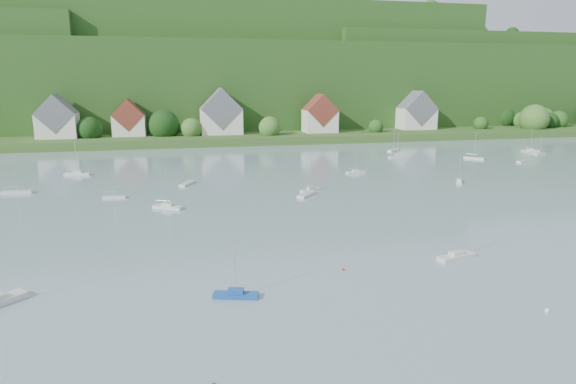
{
  "coord_description": "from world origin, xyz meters",
  "views": [
    {
      "loc": [
        -12.63,
        -10.09,
        23.63
      ],
      "look_at": [
        6.59,
        75.0,
        4.0
      ],
      "focal_mm": 30.91,
      "sensor_mm": 36.0,
      "label": 1
    }
  ],
  "objects": [
    {
      "name": "far_shore_strip",
      "position": [
        0.0,
        200.0,
        1.5
      ],
      "size": [
        600.0,
        60.0,
        3.0
      ],
      "primitive_type": "cube",
      "color": "#33541F",
      "rests_on": "ground"
    },
    {
      "name": "near_sailboat_3",
      "position": [
        23.72,
        46.95,
        0.43
      ],
      "size": [
        5.95,
        3.04,
        7.73
      ],
      "rotation": [
        0.0,
        0.0,
        0.26
      ],
      "color": "silver",
      "rests_on": "ground"
    },
    {
      "name": "village_building_0",
      "position": [
        -55.0,
        187.0,
        9.51
      ],
      "size": [
        14.0,
        10.4,
        16.0
      ],
      "color": "silver",
      "rests_on": "far_shore_strip"
    },
    {
      "name": "village_building_2",
      "position": [
        5.0,
        188.0,
        10.27
      ],
      "size": [
        16.0,
        11.44,
        18.0
      ],
      "color": "silver",
      "rests_on": "far_shore_strip"
    },
    {
      "name": "village_building_1",
      "position": [
        -30.0,
        189.0,
        8.75
      ],
      "size": [
        12.0,
        9.36,
        14.0
      ],
      "color": "silver",
      "rests_on": "far_shore_strip"
    },
    {
      "name": "mooring_buoy_5",
      "position": [
        -30.87,
        46.74,
        0.0
      ],
      "size": [
        0.45,
        0.45,
        0.45
      ],
      "primitive_type": "sphere",
      "color": "red",
      "rests_on": "ground"
    },
    {
      "name": "village_building_4",
      "position": [
        90.0,
        190.0,
        9.59
      ],
      "size": [
        15.0,
        10.4,
        16.5
      ],
      "color": "silver",
      "rests_on": "far_shore_strip"
    },
    {
      "name": "forested_ridge",
      "position": [
        0.39,
        268.57,
        22.89
      ],
      "size": [
        620.0,
        181.22,
        69.89
      ],
      "color": "#1F4215",
      "rests_on": "ground"
    },
    {
      "name": "mooring_buoy_3",
      "position": [
        7.33,
        46.4,
        0.0
      ],
      "size": [
        0.38,
        0.38,
        0.38
      ],
      "primitive_type": "sphere",
      "color": "red",
      "rests_on": "ground"
    },
    {
      "name": "far_sailboat_cluster",
      "position": [
        8.8,
        117.54,
        0.37
      ],
      "size": [
        197.64,
        74.81,
        8.71
      ],
      "color": "silver",
      "rests_on": "ground"
    },
    {
      "name": "mooring_buoy_4",
      "position": [
        24.39,
        30.59,
        0.0
      ],
      "size": [
        0.48,
        0.48,
        0.48
      ],
      "primitive_type": "sphere",
      "color": "white",
      "rests_on": "ground"
    },
    {
      "name": "village_building_3",
      "position": [
        45.0,
        186.0,
        9.43
      ],
      "size": [
        13.0,
        10.4,
        15.5
      ],
      "color": "silver",
      "rests_on": "far_shore_strip"
    },
    {
      "name": "near_sailboat_1",
      "position": [
        -7.0,
        41.29,
        0.4
      ],
      "size": [
        5.24,
        2.74,
        6.81
      ],
      "rotation": [
        0.0,
        0.0,
        -0.28
      ],
      "color": "#18499C",
      "rests_on": "ground"
    }
  ]
}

